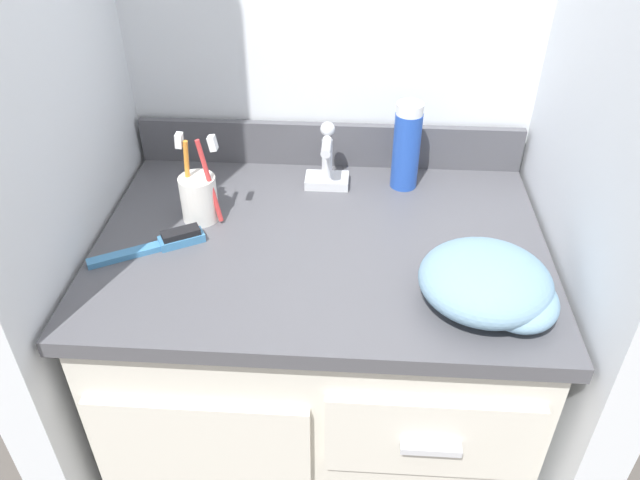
{
  "coord_description": "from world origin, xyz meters",
  "views": [
    {
      "loc": [
        0.06,
        -0.93,
        1.47
      ],
      "look_at": [
        0.0,
        -0.03,
        0.81
      ],
      "focal_mm": 35.0,
      "sensor_mm": 36.0,
      "label": 1
    }
  ],
  "objects": [
    {
      "name": "sink_faucet",
      "position": [
        0.0,
        0.19,
        0.84
      ],
      "size": [
        0.09,
        0.09,
        0.14
      ],
      "color": "silver",
      "rests_on": "vanity"
    },
    {
      "name": "shaving_cream_can",
      "position": [
        0.16,
        0.2,
        0.88
      ],
      "size": [
        0.06,
        0.06,
        0.18
      ],
      "color": "#234CB2",
      "rests_on": "vanity"
    },
    {
      "name": "toothbrush_cup",
      "position": [
        -0.24,
        0.05,
        0.84
      ],
      "size": [
        0.08,
        0.07,
        0.19
      ],
      "color": "white",
      "rests_on": "vanity"
    },
    {
      "name": "hairbrush",
      "position": [
        -0.28,
        -0.04,
        0.8
      ],
      "size": [
        0.2,
        0.12,
        0.03
      ],
      "rotation": [
        0.0,
        0.0,
        0.5
      ],
      "color": "teal",
      "rests_on": "vanity"
    },
    {
      "name": "wall_left",
      "position": [
        -0.46,
        0.0,
        1.1
      ],
      "size": [
        0.08,
        0.67,
        2.2
      ],
      "primitive_type": "cube",
      "color": "silver",
      "rests_on": "ground_plane"
    },
    {
      "name": "wall_right",
      "position": [
        0.46,
        0.0,
        1.1
      ],
      "size": [
        0.08,
        0.67,
        2.2
      ],
      "primitive_type": "cube",
      "color": "silver",
      "rests_on": "ground_plane"
    },
    {
      "name": "hand_towel",
      "position": [
        0.28,
        -0.16,
        0.83
      ],
      "size": [
        0.22,
        0.21,
        0.09
      ],
      "color": "#6B8EA8",
      "rests_on": "vanity"
    },
    {
      "name": "vanity",
      "position": [
        -0.0,
        -0.0,
        0.41
      ],
      "size": [
        0.83,
        0.6,
        0.79
      ],
      "color": "silver",
      "rests_on": "ground_plane"
    },
    {
      "name": "backsplash",
      "position": [
        0.0,
        0.28,
        0.84
      ],
      "size": [
        0.83,
        0.02,
        0.1
      ],
      "color": "#4C4C51",
      "rests_on": "vanity"
    },
    {
      "name": "wall_back",
      "position": [
        0.0,
        0.34,
        1.1
      ],
      "size": [
        1.01,
        0.08,
        2.2
      ],
      "primitive_type": "cube",
      "color": "silver",
      "rests_on": "ground_plane"
    }
  ]
}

